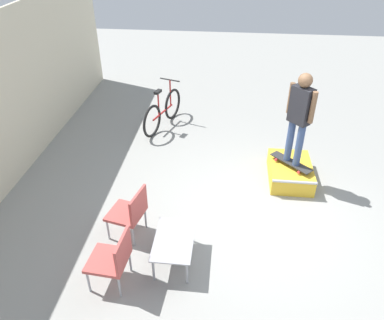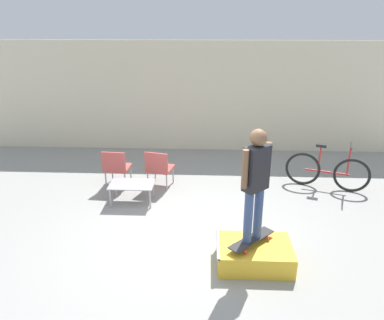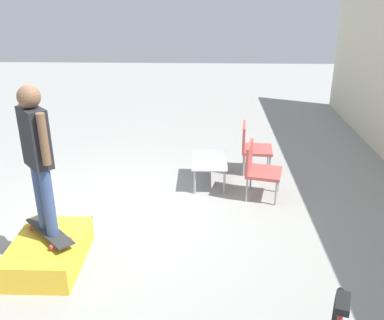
% 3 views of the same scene
% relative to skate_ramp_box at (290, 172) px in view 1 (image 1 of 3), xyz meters
% --- Properties ---
extents(ground_plane, '(24.00, 24.00, 0.00)m').
position_rel_skate_ramp_box_xyz_m(ground_plane, '(-1.20, 0.64, -0.17)').
color(ground_plane, gray).
extents(skate_ramp_box, '(1.15, 0.79, 0.36)m').
position_rel_skate_ramp_box_xyz_m(skate_ramp_box, '(0.00, 0.00, 0.00)').
color(skate_ramp_box, gold).
rests_on(skate_ramp_box, ground_plane).
extents(skateboard_on_ramp, '(0.76, 0.75, 0.07)m').
position_rel_skate_ramp_box_xyz_m(skateboard_on_ramp, '(-0.05, 0.02, 0.25)').
color(skateboard_on_ramp, '#2D2D2D').
rests_on(skateboard_on_ramp, skate_ramp_box).
extents(person_skater, '(0.45, 0.41, 1.74)m').
position_rel_skate_ramp_box_xyz_m(person_skater, '(-0.05, 0.02, 1.29)').
color(person_skater, '#384C7A').
rests_on(person_skater, skateboard_on_ramp).
extents(coffee_table, '(0.90, 0.57, 0.42)m').
position_rel_skate_ramp_box_xyz_m(coffee_table, '(-2.27, 1.93, 0.20)').
color(coffee_table, '#9E9EA3').
rests_on(coffee_table, ground_plane).
extents(patio_chair_left, '(0.56, 0.56, 0.87)m').
position_rel_skate_ramp_box_xyz_m(patio_chair_left, '(-2.76, 2.68, 0.32)').
color(patio_chair_left, '#99999E').
rests_on(patio_chair_left, ground_plane).
extents(patio_chair_right, '(0.63, 0.63, 0.87)m').
position_rel_skate_ramp_box_xyz_m(patio_chair_right, '(-1.81, 2.68, 0.32)').
color(patio_chair_right, '#99999E').
rests_on(patio_chair_right, ground_plane).
extents(bicycle, '(1.71, 0.70, 1.07)m').
position_rel_skate_ramp_box_xyz_m(bicycle, '(1.88, 2.81, 0.24)').
color(bicycle, black).
rests_on(bicycle, ground_plane).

